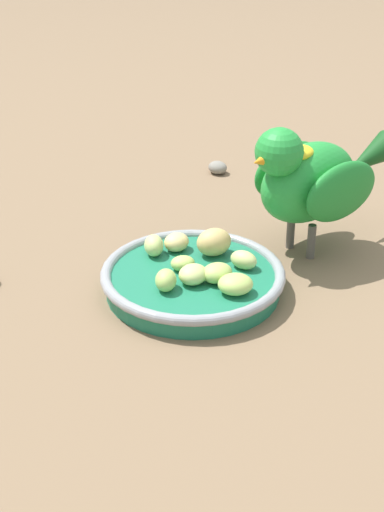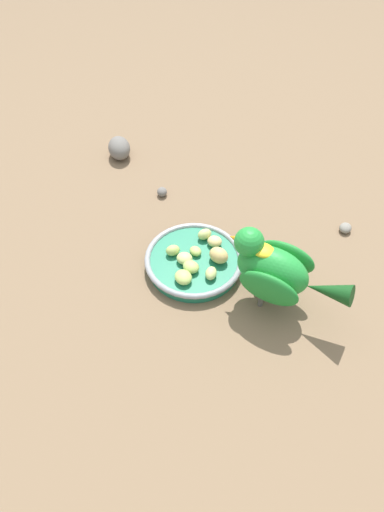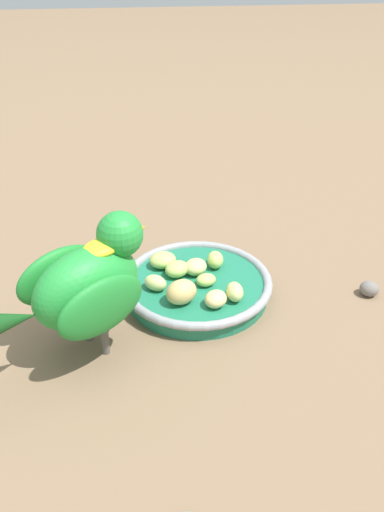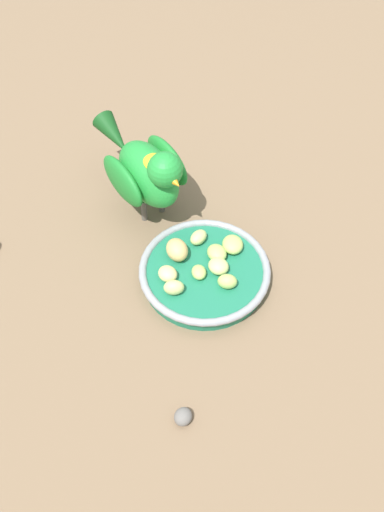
% 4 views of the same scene
% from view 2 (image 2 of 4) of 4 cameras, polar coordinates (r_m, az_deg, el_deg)
% --- Properties ---
extents(ground_plane, '(4.00, 4.00, 0.00)m').
position_cam_2_polar(ground_plane, '(0.87, 1.94, -0.66)').
color(ground_plane, '#7A6047').
extents(feeding_bowl, '(0.18, 0.18, 0.03)m').
position_cam_2_polar(feeding_bowl, '(0.85, 0.12, -0.42)').
color(feeding_bowl, '#1E7251').
rests_on(feeding_bowl, ground_plane).
extents(apple_piece_0, '(0.02, 0.03, 0.02)m').
position_cam_2_polar(apple_piece_0, '(0.84, -2.40, 0.70)').
color(apple_piece_0, '#B2CC66').
rests_on(apple_piece_0, feeding_bowl).
extents(apple_piece_1, '(0.05, 0.04, 0.03)m').
position_cam_2_polar(apple_piece_1, '(0.83, 3.34, 0.09)').
color(apple_piece_1, tan).
rests_on(apple_piece_1, feeding_bowl).
extents(apple_piece_2, '(0.03, 0.03, 0.01)m').
position_cam_2_polar(apple_piece_2, '(0.85, 0.45, 0.61)').
color(apple_piece_2, '#B2CC66').
rests_on(apple_piece_2, feeding_bowl).
extents(apple_piece_3, '(0.04, 0.04, 0.02)m').
position_cam_2_polar(apple_piece_3, '(0.86, 2.83, 1.83)').
color(apple_piece_3, '#E5C67F').
rests_on(apple_piece_3, feeding_bowl).
extents(apple_piece_4, '(0.04, 0.04, 0.02)m').
position_cam_2_polar(apple_piece_4, '(0.82, -0.13, -1.36)').
color(apple_piece_4, '#B2CC66').
rests_on(apple_piece_4, feeding_bowl).
extents(apple_piece_5, '(0.04, 0.04, 0.02)m').
position_cam_2_polar(apple_piece_5, '(0.83, -1.03, -0.13)').
color(apple_piece_5, '#C6D17A').
rests_on(apple_piece_5, feeding_bowl).
extents(apple_piece_6, '(0.02, 0.03, 0.02)m').
position_cam_2_polar(apple_piece_6, '(0.87, 1.58, 2.72)').
color(apple_piece_6, '#C6D17A').
rests_on(apple_piece_6, feeding_bowl).
extents(apple_piece_7, '(0.04, 0.03, 0.02)m').
position_cam_2_polar(apple_piece_7, '(0.80, -1.09, -2.65)').
color(apple_piece_7, '#B2CC66').
rests_on(apple_piece_7, feeding_bowl).
extents(apple_piece_8, '(0.03, 0.03, 0.02)m').
position_cam_2_polar(apple_piece_8, '(0.81, 2.38, -2.15)').
color(apple_piece_8, '#C6D17A').
rests_on(apple_piece_8, feeding_bowl).
extents(parrot, '(0.19, 0.16, 0.15)m').
position_cam_2_polar(parrot, '(0.75, 10.28, -1.63)').
color(parrot, '#59544C').
rests_on(parrot, ground_plane).
extents(rock_large, '(0.08, 0.06, 0.05)m').
position_cam_2_polar(rock_large, '(1.11, -9.04, 13.11)').
color(rock_large, slate).
rests_on(rock_large, ground_plane).
extents(pebble_0, '(0.03, 0.03, 0.02)m').
position_cam_2_polar(pebble_0, '(1.00, -3.75, 7.96)').
color(pebble_0, slate).
rests_on(pebble_0, ground_plane).
extents(pebble_1, '(0.04, 0.04, 0.02)m').
position_cam_2_polar(pebble_1, '(0.97, 18.53, 3.33)').
color(pebble_1, gray).
rests_on(pebble_1, ground_plane).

